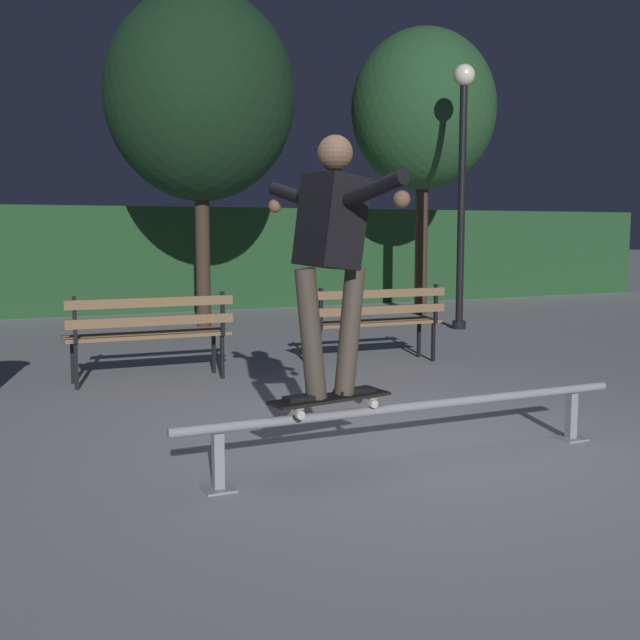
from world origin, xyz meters
TOP-DOWN VIEW (x-y plane):
  - ground_plane at (0.00, 0.00)m, footprint 90.00×90.00m
  - hedge_backdrop at (0.00, 10.14)m, footprint 24.00×1.20m
  - grind_rail at (0.00, -0.21)m, footprint 3.18×0.18m
  - skateboard at (-0.59, -0.21)m, footprint 0.80×0.31m
  - skateboarder at (-0.59, -0.21)m, footprint 0.63×1.40m
  - park_bench_leftmost at (-0.97, 3.11)m, footprint 1.61×0.45m
  - park_bench_left_center at (1.53, 3.11)m, footprint 1.61×0.45m
  - tree_behind_benches at (0.77, 7.25)m, footprint 2.86×2.86m
  - tree_far_right at (4.77, 7.37)m, footprint 2.50×2.50m
  - lamp_post_right at (4.20, 5.34)m, footprint 0.32×0.32m

SIDE VIEW (x-z plane):
  - ground_plane at x=0.00m, z-range 0.00..0.00m
  - grind_rail at x=0.00m, z-range 0.12..0.51m
  - skateboard at x=-0.59m, z-range 0.42..0.51m
  - park_bench_leftmost at x=-0.97m, z-range 0.10..0.98m
  - park_bench_left_center at x=1.53m, z-range 0.10..0.98m
  - hedge_backdrop at x=0.00m, z-range 0.00..1.91m
  - skateboarder at x=-0.59m, z-range 0.62..2.18m
  - lamp_post_right at x=4.20m, z-range 0.53..4.43m
  - tree_behind_benches at x=0.77m, z-range 0.95..6.02m
  - tree_far_right at x=4.77m, z-range 1.08..6.01m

